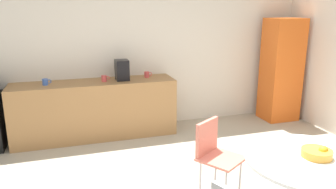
% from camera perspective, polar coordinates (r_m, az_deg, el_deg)
% --- Properties ---
extents(wall_back, '(6.00, 0.10, 2.60)m').
position_cam_1_polar(wall_back, '(5.54, -5.45, 7.56)').
color(wall_back, silver).
rests_on(wall_back, ground_plane).
extents(counter_block, '(2.51, 0.60, 0.90)m').
position_cam_1_polar(counter_block, '(5.27, -12.56, -2.58)').
color(counter_block, '#9E7042').
rests_on(counter_block, ground_plane).
extents(locker_cabinet, '(0.60, 0.50, 1.84)m').
position_cam_1_polar(locker_cabinet, '(6.24, 19.21, 4.08)').
color(locker_cabinet, orange).
rests_on(locker_cabinet, ground_plane).
extents(round_table, '(1.16, 1.16, 0.72)m').
position_cam_1_polar(round_table, '(3.24, 23.57, -12.21)').
color(round_table, silver).
rests_on(round_table, ground_plane).
extents(chair_coral, '(0.58, 0.58, 0.83)m').
position_cam_1_polar(chair_coral, '(3.62, 8.01, -9.43)').
color(chair_coral, silver).
rests_on(chair_coral, ground_plane).
extents(fruit_bowl, '(0.27, 0.27, 0.11)m').
position_cam_1_polar(fruit_bowl, '(3.22, 24.71, -9.26)').
color(fruit_bowl, gold).
rests_on(fruit_bowl, round_table).
extents(mug_white, '(0.13, 0.08, 0.09)m').
position_cam_1_polar(mug_white, '(5.35, -3.71, 3.52)').
color(mug_white, '#D84C4C').
rests_on(mug_white, counter_block).
extents(mug_green, '(0.13, 0.08, 0.09)m').
position_cam_1_polar(mug_green, '(5.14, -11.11, 2.78)').
color(mug_green, '#D84C4C').
rests_on(mug_green, counter_block).
extents(mug_red, '(0.13, 0.08, 0.09)m').
position_cam_1_polar(mug_red, '(5.13, -20.69, 2.08)').
color(mug_red, '#3F66BF').
rests_on(mug_red, counter_block).
extents(coffee_maker, '(0.20, 0.24, 0.32)m').
position_cam_1_polar(coffee_maker, '(5.18, -8.07, 4.27)').
color(coffee_maker, black).
rests_on(coffee_maker, counter_block).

